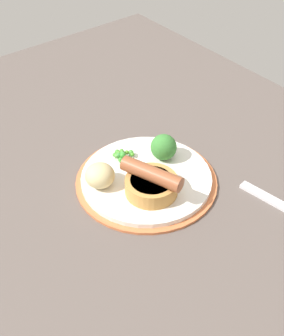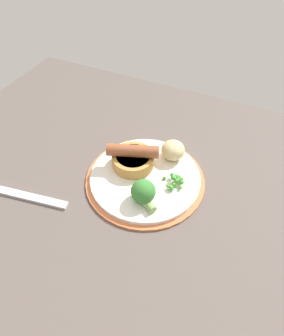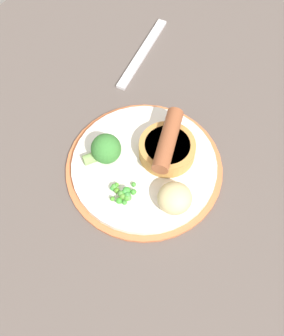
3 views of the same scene
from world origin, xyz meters
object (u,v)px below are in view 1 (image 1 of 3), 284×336
object	(u,v)px
dinner_plate	(146,180)
potato_chunk_0	(100,175)
pea_pile	(122,155)
broccoli_floret_near	(163,147)
sausage_pudding	(151,183)

from	to	relation	value
dinner_plate	potato_chunk_0	world-z (taller)	potato_chunk_0
potato_chunk_0	pea_pile	bearing A→B (deg)	114.31
dinner_plate	broccoli_floret_near	size ratio (longest dim) A/B	3.92
sausage_pudding	potato_chunk_0	xyz separation A→B (cm)	(-6.72, -5.57, -0.02)
dinner_plate	pea_pile	world-z (taller)	pea_pile
sausage_pudding	pea_pile	world-z (taller)	sausage_pudding
broccoli_floret_near	potato_chunk_0	distance (cm)	13.12
dinner_plate	pea_pile	bearing A→B (deg)	-174.49
dinner_plate	pea_pile	size ratio (longest dim) A/B	4.93
broccoli_floret_near	potato_chunk_0	xyz separation A→B (cm)	(-0.89, -13.08, -0.21)
dinner_plate	pea_pile	distance (cm)	6.51
pea_pile	broccoli_floret_near	size ratio (longest dim) A/B	0.79
dinner_plate	sausage_pudding	bearing A→B (deg)	-27.08
sausage_pudding	broccoli_floret_near	world-z (taller)	sausage_pudding
pea_pile	broccoli_floret_near	world-z (taller)	broccoli_floret_near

